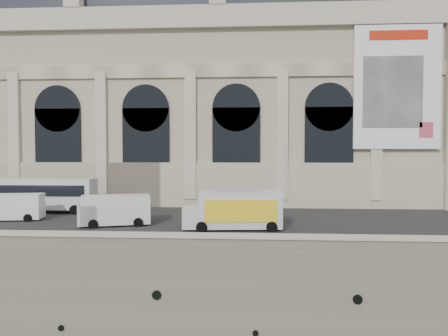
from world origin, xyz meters
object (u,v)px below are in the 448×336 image
Objects in this scene: bus_left at (36,194)px; box_truck at (234,210)px; van_b at (111,210)px; van_c at (8,207)px.

bus_left reaches higher than box_truck.
box_truck is (20.47, -8.05, -0.38)m from bus_left.
van_b is at bearing -34.91° from bus_left.
box_truck is (10.37, -1.00, 0.26)m from van_b.
bus_left is at bearing 158.53° from box_truck.
van_c is (-0.06, -4.94, -0.74)m from bus_left.
van_c is at bearing -90.73° from bus_left.
bus_left reaches higher than van_c.
box_truck is at bearing -8.62° from van_c.
van_c is (-10.16, 2.11, -0.09)m from van_b.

